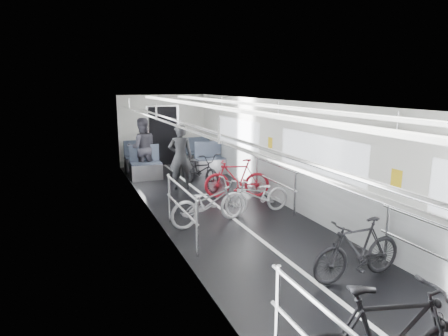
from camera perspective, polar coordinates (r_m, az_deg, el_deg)
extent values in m
cube|color=black|center=(7.70, 3.77, -9.04)|extent=(3.00, 14.00, 0.01)
cube|color=white|center=(7.20, 4.03, 9.09)|extent=(3.00, 14.00, 0.02)
cube|color=silver|center=(6.85, -7.49, -1.27)|extent=(0.02, 14.00, 2.40)
cube|color=silver|center=(8.11, 13.49, 0.55)|extent=(0.02, 14.00, 2.40)
cube|color=silver|center=(13.92, -8.73, 5.36)|extent=(3.00, 0.02, 2.40)
cube|color=white|center=(7.69, 3.77, -9.01)|extent=(0.08, 13.80, 0.01)
cube|color=gray|center=(7.07, -7.09, -7.18)|extent=(0.01, 13.90, 0.90)
cube|color=gray|center=(8.27, 13.07, -4.57)|extent=(0.01, 13.90, 0.90)
cube|color=white|center=(6.82, -7.29, 0.39)|extent=(0.01, 10.80, 0.75)
cube|color=white|center=(8.05, 13.39, 1.93)|extent=(0.01, 10.80, 0.75)
cube|color=white|center=(6.98, -0.09, 8.54)|extent=(0.14, 13.40, 0.05)
cube|color=white|center=(7.46, 7.87, 8.65)|extent=(0.14, 13.40, 0.05)
cube|color=black|center=(13.88, -8.65, 4.52)|extent=(0.95, 0.10, 2.00)
imported|color=#B3B3B8|center=(7.96, -2.19, -4.94)|extent=(1.77, 0.91, 0.89)
imported|color=black|center=(6.07, 18.57, -10.98)|extent=(1.51, 0.45, 0.90)
imported|color=silver|center=(8.61, 4.82, -3.92)|extent=(1.59, 0.67, 0.81)
imported|color=maroon|center=(9.79, 1.87, -1.50)|extent=(1.67, 0.92, 0.96)
imported|color=black|center=(10.72, -3.38, -0.27)|extent=(1.03, 1.98, 0.99)
imported|color=black|center=(10.59, -6.24, 1.58)|extent=(0.71, 0.55, 1.73)
imported|color=#2E2C34|center=(12.12, -11.62, 2.84)|extent=(0.91, 0.74, 1.79)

